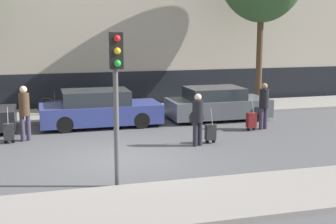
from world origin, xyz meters
name	(u,v)px	position (x,y,z in m)	size (l,w,h in m)	color
ground_plane	(123,159)	(0.00, 0.00, 0.00)	(80.00, 80.00, 0.00)	#4C4C4F
sidewalk_near	(155,205)	(0.00, -3.75, 0.06)	(28.00, 2.50, 0.12)	gray
sidewalk_far	(93,114)	(0.00, 7.00, 0.06)	(28.00, 3.00, 0.12)	gray
parked_car_1	(99,109)	(-0.03, 4.67, 0.65)	(4.45, 1.86, 1.37)	navy
parked_car_2	(217,104)	(4.70, 4.70, 0.62)	(4.00, 1.90, 1.31)	#4C5156
pedestrian_left	(24,110)	(-2.68, 3.00, 1.04)	(0.34, 0.34, 1.82)	#383347
trolley_left	(9,132)	(-3.19, 2.80, 0.38)	(0.34, 0.29, 1.18)	#262628
pedestrian_center	(198,117)	(2.54, 0.85, 0.94)	(0.34, 0.34, 1.66)	#23232D
trolley_center	(210,132)	(3.05, 1.06, 0.36)	(0.34, 0.29, 1.15)	#262628
pedestrian_right	(264,103)	(5.65, 2.52, 0.96)	(0.34, 0.34, 1.70)	#383347
trolley_right	(251,120)	(5.12, 2.39, 0.38)	(0.34, 0.29, 1.20)	maroon
traffic_light	(116,78)	(-0.53, -2.36, 2.56)	(0.28, 0.47, 3.58)	#515154
parked_bicycle	(59,106)	(-1.41, 6.87, 0.49)	(1.77, 0.06, 0.96)	black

